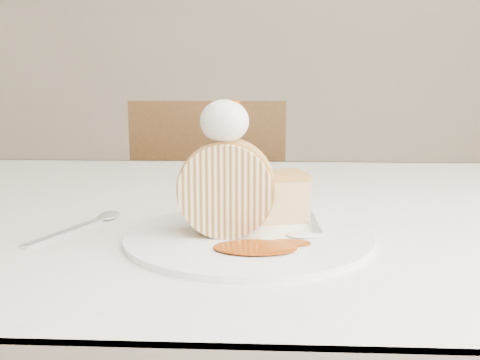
{
  "coord_description": "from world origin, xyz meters",
  "views": [
    {
      "loc": [
        -0.01,
        -0.58,
        0.92
      ],
      "look_at": [
        -0.04,
        0.02,
        0.82
      ],
      "focal_mm": 40.0,
      "sensor_mm": 36.0,
      "label": 1
    }
  ],
  "objects": [
    {
      "name": "cake_chunk",
      "position": [
        0.01,
        0.08,
        0.78
      ],
      "size": [
        0.07,
        0.07,
        0.05
      ],
      "primitive_type": "cube",
      "rotation": [
        0.0,
        0.0,
        0.25
      ],
      "color": "tan",
      "rests_on": "plate"
    },
    {
      "name": "spoon",
      "position": [
        -0.25,
        0.02,
        0.75
      ],
      "size": [
        0.08,
        0.16,
        0.0
      ],
      "primitive_type": "cube",
      "rotation": [
        0.0,
        0.0,
        -0.36
      ],
      "color": "silver",
      "rests_on": "table"
    },
    {
      "name": "table",
      "position": [
        0.0,
        0.2,
        0.66
      ],
      "size": [
        1.4,
        0.9,
        0.75
      ],
      "color": "white",
      "rests_on": "ground"
    },
    {
      "name": "caramel_drizzle",
      "position": [
        -0.05,
        0.01,
        0.91
      ],
      "size": [
        0.03,
        0.02,
        0.01
      ],
      "primitive_type": "ellipsoid",
      "color": "#853105",
      "rests_on": "whipped_cream"
    },
    {
      "name": "fork",
      "position": [
        0.05,
        0.06,
        0.76
      ],
      "size": [
        0.03,
        0.17,
        0.0
      ],
      "primitive_type": "cube",
      "rotation": [
        0.0,
        0.0,
        0.04
      ],
      "color": "silver",
      "rests_on": "plate"
    },
    {
      "name": "plate",
      "position": [
        -0.03,
        0.01,
        0.75
      ],
      "size": [
        0.34,
        0.34,
        0.01
      ],
      "primitive_type": "cylinder",
      "rotation": [
        0.0,
        0.0,
        0.25
      ],
      "color": "white",
      "rests_on": "table"
    },
    {
      "name": "chair_far",
      "position": [
        -0.16,
        0.94,
        0.5
      ],
      "size": [
        0.43,
        0.43,
        0.88
      ],
      "rotation": [
        0.0,
        0.0,
        3.11
      ],
      "color": "brown",
      "rests_on": "ground"
    },
    {
      "name": "whipped_cream",
      "position": [
        -0.06,
        0.01,
        0.88
      ],
      "size": [
        0.05,
        0.05,
        0.05
      ],
      "primitive_type": "ellipsoid",
      "color": "white",
      "rests_on": "roulade_slice"
    },
    {
      "name": "roulade_slice",
      "position": [
        -0.05,
        0.01,
        0.81
      ],
      "size": [
        0.1,
        0.06,
        0.1
      ],
      "primitive_type": "cylinder",
      "rotation": [
        1.57,
        0.0,
        -0.0
      ],
      "color": "#FFE5B1",
      "rests_on": "plate"
    },
    {
      "name": "caramel_pool",
      "position": [
        -0.02,
        -0.05,
        0.76
      ],
      "size": [
        0.1,
        0.08,
        0.0
      ],
      "primitive_type": null,
      "rotation": [
        0.0,
        0.0,
        0.25
      ],
      "color": "#853105",
      "rests_on": "plate"
    }
  ]
}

